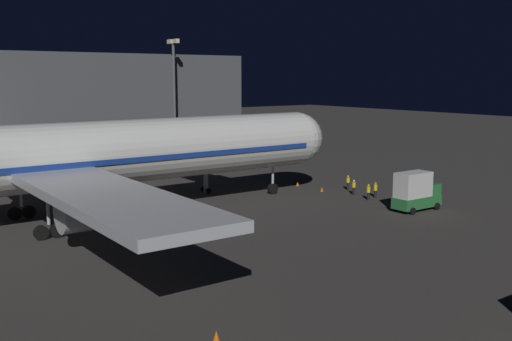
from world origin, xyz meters
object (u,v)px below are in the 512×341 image
jet_bridge (184,136)px  ground_crew_near_nose_gear (368,191)px  apron_floodlight_mast (174,94)px  traffic_cone_wingtip_svc_side (216,336)px  airliner_at_gate (29,161)px  ops_van (416,191)px  ground_crew_by_belt_loader (354,187)px  ground_crew_marshaller_fwd (375,189)px  ground_crew_by_tug (348,182)px  traffic_cone_nose_port (322,189)px  traffic_cone_nose_starboard (298,184)px

jet_bridge → ground_crew_near_nose_gear: 22.94m
apron_floodlight_mast → traffic_cone_wingtip_svc_side: bearing=153.8°
jet_bridge → airliner_at_gate: bearing=115.9°
jet_bridge → ops_van: bearing=-154.1°
ground_crew_by_belt_loader → ground_crew_marshaller_fwd: size_ratio=0.99×
ops_van → ground_crew_by_tug: bearing=-10.1°
jet_bridge → ground_crew_marshaller_fwd: 23.44m
ops_van → traffic_cone_nose_port: ops_van is taller
ground_crew_near_nose_gear → ground_crew_by_tug: (5.35, -2.22, 0.02)m
ground_crew_marshaller_fwd → ground_crew_by_tug: bearing=-7.3°
airliner_at_gate → apron_floodlight_mast: 37.98m
ground_crew_near_nose_gear → traffic_cone_nose_starboard: ground_crew_near_nose_gear is taller
ground_crew_by_belt_loader → ground_crew_marshaller_fwd: 2.59m
airliner_at_gate → ops_van: 36.38m
ops_van → ground_crew_marshaller_fwd: ops_van is taller
ground_crew_by_belt_loader → traffic_cone_wingtip_svc_side: 39.40m
ground_crew_near_nose_gear → traffic_cone_nose_port: 6.64m
ground_crew_near_nose_gear → traffic_cone_wingtip_svc_side: ground_crew_near_nose_gear is taller
traffic_cone_nose_port → traffic_cone_wingtip_svc_side: same height
airliner_at_gate → ops_van: (-14.98, -32.90, -4.08)m
ground_crew_by_tug → traffic_cone_nose_port: size_ratio=3.24×
apron_floodlight_mast → ground_crew_by_tug: apron_floodlight_mast is taller
ground_crew_by_belt_loader → ground_crew_by_tug: bearing=-31.5°
airliner_at_gate → ground_crew_by_belt_loader: (-5.84, -33.48, -5.07)m
ground_crew_marshaller_fwd → traffic_cone_nose_starboard: 10.77m
apron_floodlight_mast → ops_van: bearing=-172.8°
ground_crew_marshaller_fwd → ground_crew_by_tug: ground_crew_by_tug is taller
ground_crew_marshaller_fwd → traffic_cone_wingtip_svc_side: (-20.11, 33.16, -0.69)m
airliner_at_gate → apron_floodlight_mast: airliner_at_gate is taller
airliner_at_gate → ground_crew_marshaller_fwd: 35.69m
ground_crew_marshaller_fwd → apron_floodlight_mast: bearing=11.0°
jet_bridge → traffic_cone_nose_starboard: 14.93m
ops_van → ground_crew_near_nose_gear: bearing=1.4°
traffic_cone_nose_starboard → apron_floodlight_mast: bearing=10.3°
ground_crew_by_belt_loader → traffic_cone_wingtip_svc_side: ground_crew_by_belt_loader is taller
jet_bridge → traffic_cone_nose_starboard: size_ratio=33.31×
apron_floodlight_mast → ops_van: size_ratio=3.49×
ground_crew_by_belt_loader → jet_bridge: bearing=38.7°
ground_crew_by_belt_loader → traffic_cone_wingtip_svc_side: size_ratio=3.16×
jet_bridge → apron_floodlight_mast: size_ratio=0.99×
traffic_cone_nose_port → ground_crew_near_nose_gear: bearing=-173.3°
ground_crew_by_tug → traffic_cone_nose_port: (1.21, 2.99, -0.71)m
traffic_cone_wingtip_svc_side → jet_bridge: bearing=-26.9°
traffic_cone_nose_port → traffic_cone_wingtip_svc_side: size_ratio=1.00×
airliner_at_gate → traffic_cone_wingtip_svc_side: bearing=-177.6°
traffic_cone_nose_port → traffic_cone_nose_starboard: same height
apron_floodlight_mast → traffic_cone_wingtip_svc_side: 60.99m
traffic_cone_nose_port → jet_bridge: bearing=42.5°
airliner_at_gate → ground_crew_by_belt_loader: bearing=-99.9°
apron_floodlight_mast → ground_crew_by_tug: size_ratio=10.37×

